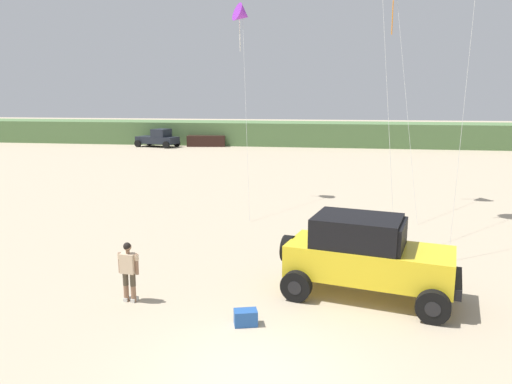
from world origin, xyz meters
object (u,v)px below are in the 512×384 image
(cooler_box, at_px, (246,318))
(distant_sedan, at_px, (207,141))
(jeep, at_px, (367,255))
(person_watching, at_px, (129,269))
(distant_pickup, at_px, (158,138))
(kite_blue_swept, at_px, (243,15))

(cooler_box, xyz_separation_m, distant_sedan, (-12.11, 41.89, 0.41))
(jeep, height_order, distant_sedan, jeep)
(jeep, distance_m, distant_sedan, 42.42)
(person_watching, distance_m, distant_sedan, 41.95)
(jeep, height_order, person_watching, jeep)
(person_watching, height_order, distant_sedan, person_watching)
(jeep, bearing_deg, distant_pickup, 117.86)
(jeep, relative_size, cooler_box, 8.96)
(jeep, bearing_deg, kite_blue_swept, 114.48)
(person_watching, relative_size, cooler_box, 2.98)
(jeep, relative_size, person_watching, 3.01)
(cooler_box, relative_size, kite_blue_swept, 0.06)
(person_watching, height_order, cooler_box, person_watching)
(person_watching, xyz_separation_m, distant_sedan, (-8.76, 41.03, -0.34))
(jeep, xyz_separation_m, kite_blue_swept, (-5.85, 12.86, 8.41))
(kite_blue_swept, bearing_deg, distant_sedan, 108.99)
(distant_pickup, bearing_deg, kite_blue_swept, -60.49)
(person_watching, bearing_deg, distant_pickup, 109.28)
(kite_blue_swept, bearing_deg, jeep, -65.52)
(distant_sedan, xyz_separation_m, kite_blue_swept, (9.22, -26.79, 9.01))
(person_watching, distance_m, distant_pickup, 41.79)
(jeep, xyz_separation_m, person_watching, (-6.32, -1.38, -0.26))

